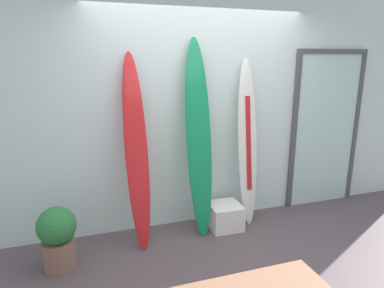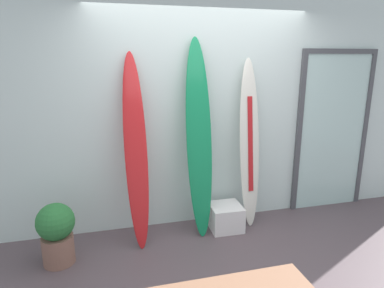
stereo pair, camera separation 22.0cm
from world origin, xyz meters
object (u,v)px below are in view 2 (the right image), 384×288
surfboard_crimson (136,151)px  surfboard_ivory (249,144)px  glass_door (332,129)px  surfboard_emerald (199,139)px  potted_plant (56,232)px  display_block_left (225,217)px

surfboard_crimson → surfboard_ivory: surfboard_crimson is taller
glass_door → surfboard_ivory: bearing=-171.9°
surfboard_emerald → potted_plant: size_ratio=3.53×
glass_door → potted_plant: bearing=-171.3°
surfboard_emerald → potted_plant: (-1.51, -0.30, -0.76)m
surfboard_ivory → display_block_left: bearing=-161.9°
surfboard_crimson → surfboard_emerald: size_ratio=0.93×
surfboard_crimson → potted_plant: 1.09m
surfboard_ivory → display_block_left: surfboard_ivory is taller
display_block_left → glass_door: (1.56, 0.28, 0.93)m
surfboard_crimson → glass_door: size_ratio=0.98×
surfboard_crimson → surfboard_ivory: size_ratio=1.03×
surfboard_emerald → glass_door: 1.89m
surfboard_crimson → display_block_left: (1.01, -0.02, -0.87)m
surfboard_ivory → surfboard_emerald: bearing=-176.0°
surfboard_crimson → surfboard_emerald: bearing=3.0°
surfboard_crimson → potted_plant: (-0.81, -0.26, -0.68)m
surfboard_crimson → glass_door: glass_door is taller
surfboard_emerald → potted_plant: 1.72m
surfboard_emerald → potted_plant: surfboard_emerald is taller
display_block_left → glass_door: size_ratio=0.18×
surfboard_emerald → display_block_left: surfboard_emerald is taller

